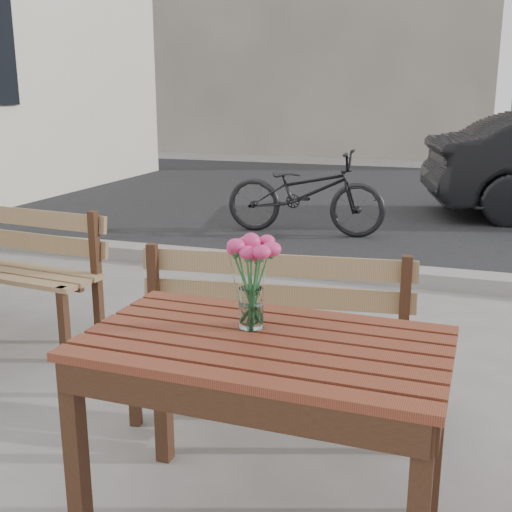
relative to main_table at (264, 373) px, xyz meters
The scene contains 7 objects.
ground 0.62m from the main_table, 111.87° to the left, with size 80.00×80.00×0.00m, color slate.
street 5.27m from the main_table, 90.75° to the left, with size 30.00×8.12×0.12m.
main_table is the anchor object (origin of this frame).
main_bench 0.85m from the main_table, 105.39° to the left, with size 1.33×0.55×0.80m.
main_vase 0.34m from the main_table, 130.37° to the left, with size 0.18×0.18×0.32m.
second_bench 2.46m from the main_table, 147.56° to the left, with size 1.36×0.53×0.83m.
bicycle 4.80m from the main_table, 102.73° to the left, with size 0.59×1.69×0.89m, color black.
Camera 1 is at (0.65, -1.99, 1.48)m, focal length 45.00 mm.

